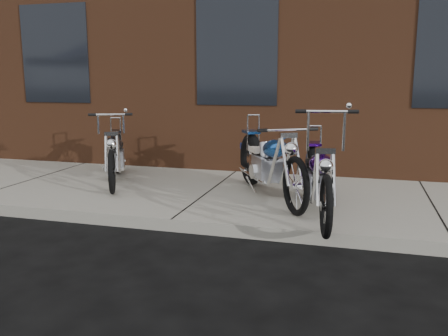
% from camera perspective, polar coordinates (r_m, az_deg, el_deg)
% --- Properties ---
extents(ground, '(120.00, 120.00, 0.00)m').
position_cam_1_polar(ground, '(5.56, -6.35, -7.65)').
color(ground, black).
rests_on(ground, ground).
extents(sidewalk, '(22.00, 3.00, 0.15)m').
position_cam_1_polar(sidewalk, '(6.90, -1.67, -3.31)').
color(sidewalk, '#9E978A').
rests_on(sidewalk, ground).
extents(chopper_purple, '(0.65, 2.27, 1.28)m').
position_cam_1_polar(chopper_purple, '(5.70, 11.27, -1.48)').
color(chopper_purple, black).
rests_on(chopper_purple, sidewalk).
extents(chopper_blue, '(1.34, 2.18, 1.07)m').
position_cam_1_polar(chopper_blue, '(6.45, 5.44, 0.37)').
color(chopper_blue, black).
rests_on(chopper_blue, sidewalk).
extents(chopper_third, '(1.04, 2.02, 1.11)m').
position_cam_1_polar(chopper_third, '(7.59, -12.99, 1.34)').
color(chopper_third, black).
rests_on(chopper_third, sidewalk).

